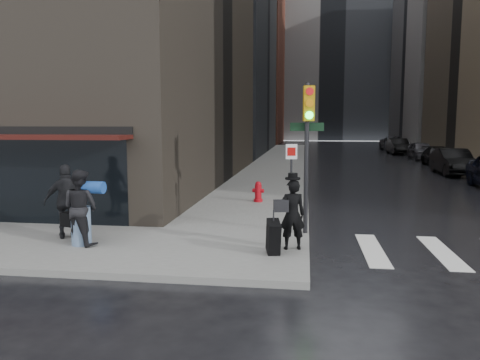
% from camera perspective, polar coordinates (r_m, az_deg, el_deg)
% --- Properties ---
extents(ground, '(140.00, 140.00, 0.00)m').
position_cam_1_polar(ground, '(10.89, -2.28, -9.18)').
color(ground, black).
rests_on(ground, ground).
extents(sidewalk_left, '(4.00, 50.00, 0.15)m').
position_cam_1_polar(sidewalk_left, '(37.45, 5.13, 2.41)').
color(sidewalk_left, slate).
rests_on(sidewalk_left, ground).
extents(sidewalk_right, '(3.00, 50.00, 0.15)m').
position_cam_1_polar(sidewalk_right, '(39.17, 25.28, 1.97)').
color(sidewalk_right, slate).
rests_on(sidewalk_right, ground).
extents(bldg_left_far, '(22.00, 20.00, 26.00)m').
position_cam_1_polar(bldg_left_far, '(74.47, -3.69, 14.64)').
color(bldg_left_far, brown).
rests_on(bldg_left_far, ground).
extents(bldg_distant, '(40.00, 12.00, 32.00)m').
position_cam_1_polar(bldg_distant, '(89.33, 10.98, 15.19)').
color(bldg_distant, slate).
rests_on(bldg_distant, ground).
extents(man_overcoat, '(0.92, 1.05, 1.79)m').
position_cam_1_polar(man_overcoat, '(10.65, 5.92, -4.61)').
color(man_overcoat, black).
rests_on(man_overcoat, ground).
extents(man_jeans, '(1.26, 0.94, 1.80)m').
position_cam_1_polar(man_jeans, '(11.66, -18.87, -3.16)').
color(man_jeans, black).
rests_on(man_jeans, ground).
extents(man_greycoat, '(1.17, 0.92, 1.86)m').
position_cam_1_polar(man_greycoat, '(12.48, -20.32, -2.45)').
color(man_greycoat, black).
rests_on(man_greycoat, ground).
extents(traffic_light, '(0.96, 0.52, 3.90)m').
position_cam_1_polar(traffic_light, '(12.10, 8.06, 5.19)').
color(traffic_light, black).
rests_on(traffic_light, ground).
extents(fire_hydrant, '(0.43, 0.33, 0.75)m').
position_cam_1_polar(fire_hydrant, '(17.18, 2.23, -1.55)').
color(fire_hydrant, '#AB0A14').
rests_on(fire_hydrant, ground).
extents(parked_car_2, '(1.69, 4.68, 1.53)m').
position_cam_1_polar(parked_car_2, '(30.10, 24.54, 2.03)').
color(parked_car_2, black).
rests_on(parked_car_2, ground).
extents(parked_car_3, '(2.16, 4.69, 1.33)m').
position_cam_1_polar(parked_car_3, '(36.27, 23.03, 2.67)').
color(parked_car_3, black).
rests_on(parked_car_3, ground).
extents(parked_car_4, '(1.76, 4.32, 1.47)m').
position_cam_1_polar(parked_car_4, '(42.31, 21.23, 3.38)').
color(parked_car_4, '#404045').
rests_on(parked_car_4, ground).
extents(parked_car_5, '(1.71, 4.68, 1.53)m').
position_cam_1_polar(parked_car_5, '(48.20, 18.73, 3.91)').
color(parked_car_5, black).
rests_on(parked_car_5, ground).
extents(parked_car_6, '(2.70, 5.75, 1.59)m').
position_cam_1_polar(parked_car_6, '(54.41, 18.36, 4.26)').
color(parked_car_6, '#45464B').
rests_on(parked_car_6, ground).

